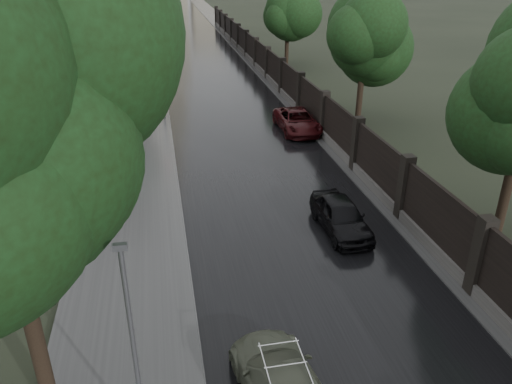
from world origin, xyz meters
name	(u,v)px	position (x,y,z in m)	size (l,w,h in m)	color
fence_right	(276,75)	(4.60, 32.01, 1.01)	(0.45, 75.72, 2.70)	#383533
tree_left_far	(100,26)	(-8.00, 30.00, 5.24)	(4.25, 4.25, 7.39)	black
tree_right_b	(365,42)	(7.50, 22.00, 4.95)	(4.08, 4.08, 7.01)	black
tree_right_c	(288,10)	(7.50, 40.00, 4.95)	(4.08, 4.08, 7.01)	black
lamp_post	(134,352)	(-5.40, 1.50, 2.67)	(0.25, 0.12, 5.11)	#59595E
traffic_light	(162,83)	(-4.30, 24.99, 2.40)	(0.16, 0.32, 4.00)	#59595E
car_right_near	(341,216)	(1.87, 9.53, 0.64)	(1.51, 3.76, 1.28)	black
car_right_far	(297,121)	(3.40, 21.32, 0.64)	(2.11, 4.58, 1.27)	black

